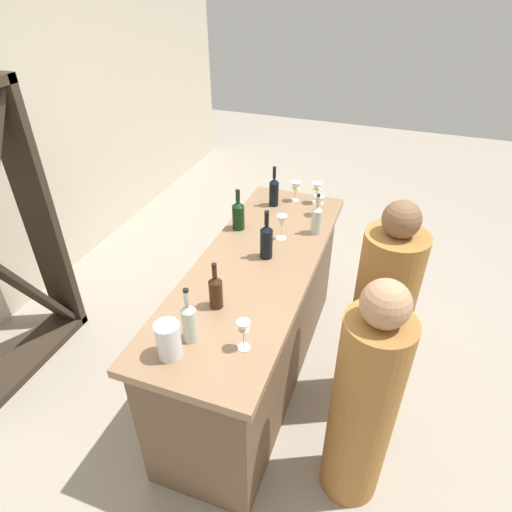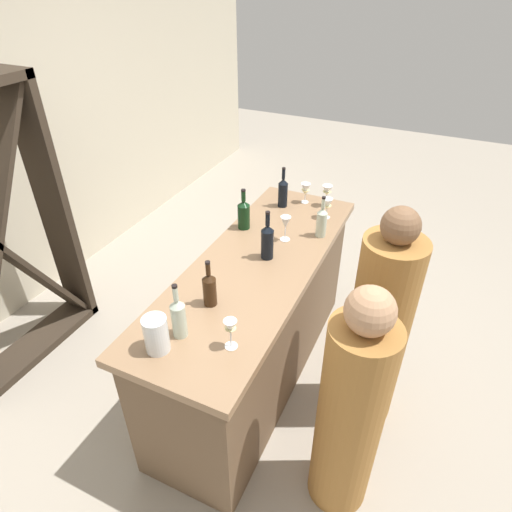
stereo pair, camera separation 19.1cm
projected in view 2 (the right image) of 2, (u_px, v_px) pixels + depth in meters
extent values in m
plane|color=#9E9384|center=(256.00, 371.00, 3.22)|extent=(12.00, 12.00, 0.00)
cube|color=brown|center=(256.00, 325.00, 2.96)|extent=(1.96, 0.62, 0.93)
cube|color=#8C6B4C|center=(256.00, 266.00, 2.68)|extent=(2.04, 0.70, 0.05)
cube|color=#33281E|center=(54.00, 208.00, 3.24)|extent=(0.06, 0.28, 1.96)
cube|color=#33281E|center=(33.00, 347.00, 3.37)|extent=(1.13, 0.28, 0.06)
cylinder|color=#B7C6B2|center=(179.00, 321.00, 2.11)|extent=(0.07, 0.07, 0.18)
cone|color=#B7C6B2|center=(177.00, 303.00, 2.05)|extent=(0.07, 0.07, 0.04)
cylinder|color=#B7C6B2|center=(175.00, 294.00, 2.01)|extent=(0.03, 0.03, 0.08)
cylinder|color=black|center=(174.00, 286.00, 1.99)|extent=(0.03, 0.03, 0.01)
cylinder|color=#331E0F|center=(210.00, 292.00, 2.31)|extent=(0.07, 0.07, 0.16)
cone|color=#331E0F|center=(209.00, 277.00, 2.25)|extent=(0.07, 0.07, 0.03)
cylinder|color=#331E0F|center=(208.00, 269.00, 2.22)|extent=(0.03, 0.03, 0.07)
cylinder|color=black|center=(208.00, 263.00, 2.20)|extent=(0.03, 0.03, 0.01)
cylinder|color=black|center=(267.00, 244.00, 2.66)|extent=(0.08, 0.08, 0.19)
cone|color=black|center=(268.00, 228.00, 2.60)|extent=(0.08, 0.08, 0.04)
cylinder|color=black|center=(268.00, 220.00, 2.56)|extent=(0.03, 0.03, 0.08)
cylinder|color=black|center=(268.00, 213.00, 2.54)|extent=(0.03, 0.03, 0.01)
cylinder|color=black|center=(244.00, 217.00, 2.97)|extent=(0.08, 0.08, 0.17)
cone|color=black|center=(244.00, 203.00, 2.91)|extent=(0.08, 0.08, 0.03)
cylinder|color=black|center=(243.00, 196.00, 2.88)|extent=(0.03, 0.03, 0.07)
cylinder|color=black|center=(243.00, 190.00, 2.85)|extent=(0.03, 0.03, 0.01)
cylinder|color=#B7C6B2|center=(321.00, 225.00, 2.88)|extent=(0.07, 0.07, 0.17)
cone|color=#B7C6B2|center=(323.00, 211.00, 2.82)|extent=(0.07, 0.07, 0.03)
cylinder|color=#B7C6B2|center=(323.00, 204.00, 2.79)|extent=(0.02, 0.02, 0.07)
cylinder|color=black|center=(324.00, 198.00, 2.77)|extent=(0.03, 0.03, 0.01)
cylinder|color=black|center=(283.00, 195.00, 3.22)|extent=(0.07, 0.07, 0.18)
cone|color=black|center=(283.00, 181.00, 3.16)|extent=(0.07, 0.07, 0.04)
cylinder|color=black|center=(284.00, 174.00, 3.13)|extent=(0.02, 0.02, 0.08)
cylinder|color=black|center=(284.00, 168.00, 3.11)|extent=(0.03, 0.03, 0.01)
cylinder|color=white|center=(326.00, 217.00, 3.13)|extent=(0.06, 0.06, 0.00)
cylinder|color=white|center=(326.00, 213.00, 3.11)|extent=(0.01, 0.01, 0.07)
cone|color=white|center=(327.00, 204.00, 3.07)|extent=(0.07, 0.07, 0.08)
cone|color=beige|center=(327.00, 207.00, 3.08)|extent=(0.06, 0.06, 0.03)
cylinder|color=white|center=(231.00, 346.00, 2.09)|extent=(0.06, 0.06, 0.00)
cylinder|color=white|center=(231.00, 339.00, 2.07)|extent=(0.01, 0.01, 0.08)
cone|color=white|center=(230.00, 327.00, 2.02)|extent=(0.06, 0.06, 0.08)
cone|color=beige|center=(231.00, 330.00, 2.03)|extent=(0.05, 0.05, 0.03)
cylinder|color=white|center=(326.00, 205.00, 3.28)|extent=(0.06, 0.06, 0.00)
cylinder|color=white|center=(326.00, 200.00, 3.26)|extent=(0.01, 0.01, 0.08)
cone|color=white|center=(327.00, 190.00, 3.21)|extent=(0.08, 0.08, 0.07)
cone|color=beige|center=(327.00, 193.00, 3.23)|extent=(0.06, 0.06, 0.03)
cylinder|color=white|center=(285.00, 239.00, 2.88)|extent=(0.07, 0.07, 0.00)
cylinder|color=white|center=(285.00, 234.00, 2.86)|extent=(0.01, 0.01, 0.08)
cone|color=white|center=(286.00, 223.00, 2.81)|extent=(0.07, 0.07, 0.08)
cylinder|color=white|center=(305.00, 202.00, 3.32)|extent=(0.06, 0.06, 0.00)
cylinder|color=white|center=(305.00, 198.00, 3.30)|extent=(0.01, 0.01, 0.06)
cone|color=white|center=(306.00, 189.00, 3.26)|extent=(0.07, 0.07, 0.09)
cone|color=beige|center=(306.00, 192.00, 3.28)|extent=(0.06, 0.06, 0.04)
cylinder|color=silver|center=(156.00, 334.00, 2.03)|extent=(0.12, 0.12, 0.19)
cylinder|color=#9E6B33|center=(377.00, 334.00, 2.61)|extent=(0.46, 0.46, 1.31)
sphere|color=brown|center=(401.00, 226.00, 2.19)|extent=(0.20, 0.20, 0.20)
cylinder|color=#9E6B33|center=(349.00, 420.00, 2.16)|extent=(0.36, 0.36, 1.24)
sphere|color=tan|center=(370.00, 311.00, 1.76)|extent=(0.22, 0.22, 0.22)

